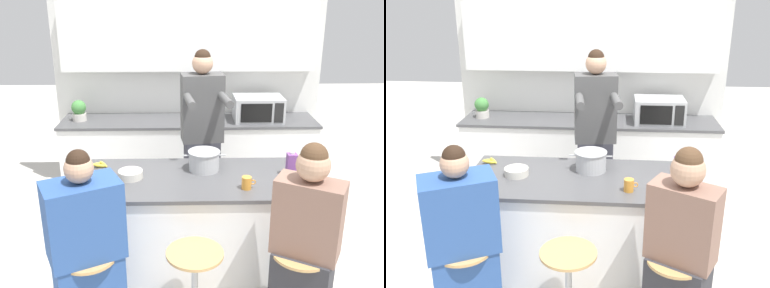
{
  "view_description": "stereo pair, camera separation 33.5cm",
  "coord_description": "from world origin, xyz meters",
  "views": [
    {
      "loc": [
        -0.08,
        -3.08,
        2.3
      ],
      "look_at": [
        0.0,
        0.08,
        1.17
      ],
      "focal_mm": 40.0,
      "sensor_mm": 36.0,
      "label": 1
    },
    {
      "loc": [
        0.26,
        -3.07,
        2.3
      ],
      "look_at": [
        0.0,
        0.08,
        1.17
      ],
      "focal_mm": 40.0,
      "sensor_mm": 36.0,
      "label": 2
    }
  ],
  "objects": [
    {
      "name": "ground_plane",
      "position": [
        0.0,
        0.0,
        0.0
      ],
      "size": [
        16.0,
        16.0,
        0.0
      ],
      "primitive_type": "plane",
      "color": "beige"
    },
    {
      "name": "wall_back",
      "position": [
        0.0,
        1.87,
        1.54
      ],
      "size": [
        3.1,
        0.22,
        2.7
      ],
      "color": "silver",
      "rests_on": "ground_plane"
    },
    {
      "name": "back_counter",
      "position": [
        0.0,
        1.58,
        0.46
      ],
      "size": [
        2.88,
        0.6,
        0.93
      ],
      "color": "white",
      "rests_on": "ground_plane"
    },
    {
      "name": "kitchen_island",
      "position": [
        0.0,
        0.0,
        0.47
      ],
      "size": [
        1.74,
        0.82,
        0.92
      ],
      "color": "black",
      "rests_on": "ground_plane"
    },
    {
      "name": "person_cooking",
      "position": [
        0.11,
        0.7,
        0.92
      ],
      "size": [
        0.44,
        0.6,
        1.83
      ],
      "rotation": [
        0.0,
        0.0,
        0.12
      ],
      "color": "#383842",
      "rests_on": "ground_plane"
    },
    {
      "name": "person_wrapped_blanket",
      "position": [
        -0.7,
        -0.71,
        0.67
      ],
      "size": [
        0.54,
        0.46,
        1.42
      ],
      "rotation": [
        0.0,
        0.0,
        0.46
      ],
      "color": "#2D5193",
      "rests_on": "ground_plane"
    },
    {
      "name": "person_seated_near",
      "position": [
        0.72,
        -0.71,
        0.67
      ],
      "size": [
        0.47,
        0.42,
        1.45
      ],
      "rotation": [
        0.0,
        0.0,
        -0.51
      ],
      "color": "#333338",
      "rests_on": "ground_plane"
    },
    {
      "name": "cooking_pot",
      "position": [
        0.1,
        0.15,
        1.0
      ],
      "size": [
        0.35,
        0.26,
        0.16
      ],
      "color": "#B7BABC",
      "rests_on": "kitchen_island"
    },
    {
      "name": "fruit_bowl",
      "position": [
        -0.48,
        0.0,
        0.95
      ],
      "size": [
        0.19,
        0.19,
        0.06
      ],
      "color": "silver",
      "rests_on": "kitchen_island"
    },
    {
      "name": "coffee_cup_near",
      "position": [
        0.4,
        -0.21,
        0.97
      ],
      "size": [
        0.11,
        0.07,
        0.09
      ],
      "color": "orange",
      "rests_on": "kitchen_island"
    },
    {
      "name": "banana_bunch",
      "position": [
        -0.76,
        0.23,
        0.94
      ],
      "size": [
        0.14,
        0.1,
        0.05
      ],
      "color": "yellow",
      "rests_on": "kitchen_island"
    },
    {
      "name": "juice_carton",
      "position": [
        0.79,
        0.02,
        1.01
      ],
      "size": [
        0.08,
        0.08,
        0.2
      ],
      "color": "#7A428E",
      "rests_on": "kitchen_island"
    },
    {
      "name": "microwave",
      "position": [
        0.78,
        1.55,
        1.06
      ],
      "size": [
        0.54,
        0.39,
        0.27
      ],
      "color": "#B2B5B7",
      "rests_on": "back_counter"
    },
    {
      "name": "potted_plant",
      "position": [
        -1.23,
        1.58,
        1.05
      ],
      "size": [
        0.16,
        0.16,
        0.23
      ],
      "color": "beige",
      "rests_on": "back_counter"
    }
  ]
}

